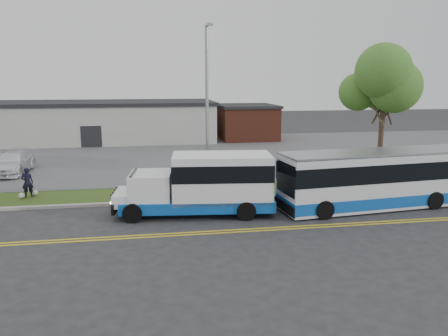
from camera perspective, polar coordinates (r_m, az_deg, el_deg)
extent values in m
plane|color=#28282B|center=(23.12, -8.66, -5.32)|extent=(140.00, 140.00, 0.00)
cube|color=gold|center=(19.46, -8.44, -8.54)|extent=(70.00, 0.12, 0.01)
cube|color=gold|center=(19.18, -8.42, -8.84)|extent=(70.00, 0.12, 0.01)
cube|color=#9E9B93|center=(24.16, -8.71, -4.40)|extent=(80.00, 0.30, 0.15)
cube|color=#324D19|center=(25.90, -8.79, -3.38)|extent=(80.00, 3.30, 0.10)
cube|color=#4C4C4F|center=(39.70, -9.13, 1.77)|extent=(80.00, 25.00, 0.10)
cube|color=#9E9E99|center=(49.71, -16.30, 5.65)|extent=(25.00, 10.00, 4.00)
cube|color=black|center=(49.55, -16.44, 8.15)|extent=(25.40, 10.40, 0.35)
cube|color=black|center=(44.92, -16.94, 3.89)|extent=(2.00, 0.15, 2.20)
cube|color=brown|center=(49.57, 2.97, 5.84)|extent=(6.00, 7.00, 3.60)
cube|color=black|center=(49.42, 3.00, 8.09)|extent=(6.30, 7.30, 0.30)
cylinder|color=#3E2D21|center=(29.19, 19.72, 2.62)|extent=(0.32, 0.32, 4.76)
ellipsoid|color=#375E20|center=(28.90, 20.22, 9.97)|extent=(5.20, 5.20, 4.42)
cylinder|color=gray|center=(25.22, -2.23, 7.42)|extent=(0.18, 0.18, 9.50)
cylinder|color=gray|center=(24.64, -2.10, 18.16)|extent=(0.12, 1.40, 0.12)
cube|color=gray|center=(23.99, -1.88, 18.22)|extent=(0.35, 0.18, 0.12)
cube|color=#0F4DA6|center=(21.94, -3.44, -4.48)|extent=(7.69, 3.29, 0.55)
cube|color=white|center=(21.67, -0.29, -1.22)|extent=(5.07, 3.01, 2.31)
cube|color=black|center=(21.58, -0.29, -0.22)|extent=(5.09, 3.06, 0.82)
cube|color=white|center=(21.84, -9.54, -2.31)|extent=(2.21, 2.55, 1.32)
cube|color=black|center=(21.89, -11.70, -1.77)|extent=(0.33, 2.09, 0.99)
cube|color=white|center=(22.13, -12.61, -3.72)|extent=(1.33, 2.35, 0.60)
cube|color=black|center=(22.30, -13.83, -4.54)|extent=(0.40, 2.26, 0.55)
sphere|color=#FFD88C|center=(21.46, -14.39, -4.43)|extent=(0.24, 0.24, 0.22)
sphere|color=#FFD88C|center=(23.02, -13.64, -3.32)|extent=(0.24, 0.24, 0.22)
cylinder|color=black|center=(21.07, -11.86, -5.79)|extent=(0.95, 0.40, 0.92)
cylinder|color=black|center=(23.32, -11.05, -4.07)|extent=(0.95, 0.40, 0.92)
cylinder|color=black|center=(20.98, 2.92, -5.63)|extent=(0.95, 0.40, 0.92)
cylinder|color=black|center=(23.24, 2.26, -3.92)|extent=(0.95, 0.40, 0.92)
cube|color=silver|center=(24.32, 19.71, -1.35)|extent=(10.92, 3.53, 2.83)
cube|color=#0F4DA6|center=(24.54, 19.55, -3.57)|extent=(10.95, 3.56, 0.59)
cube|color=black|center=(24.21, 19.79, -0.11)|extent=(10.97, 3.58, 0.93)
cube|color=black|center=(21.65, 8.17, -1.38)|extent=(0.33, 2.24, 1.56)
cube|color=black|center=(21.98, 7.90, -4.99)|extent=(0.37, 2.44, 0.49)
cube|color=gray|center=(24.06, 19.93, 1.98)|extent=(10.92, 3.53, 0.12)
cylinder|color=black|center=(21.66, 12.97, -5.35)|extent=(0.96, 0.41, 0.94)
cylinder|color=black|center=(23.62, 10.33, -3.83)|extent=(0.96, 0.41, 0.94)
cylinder|color=black|center=(25.24, 25.78, -3.82)|extent=(0.96, 0.41, 0.94)
cylinder|color=black|center=(26.94, 22.58, -2.64)|extent=(0.96, 0.41, 0.94)
cylinder|color=black|center=(27.98, 25.26, -2.36)|extent=(0.96, 0.41, 0.94)
imported|color=black|center=(26.93, -24.29, -1.74)|extent=(0.68, 0.50, 1.70)
imported|color=#9DA0A4|center=(34.64, -27.26, 0.46)|extent=(1.61, 4.18, 1.36)
imported|color=silver|center=(34.35, -25.88, 0.61)|extent=(2.24, 5.18, 1.49)
sphere|color=white|center=(26.93, -24.92, -3.30)|extent=(0.32, 0.32, 0.32)
sphere|color=white|center=(27.25, -23.43, -3.01)|extent=(0.32, 0.32, 0.32)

